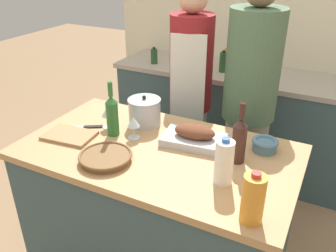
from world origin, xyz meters
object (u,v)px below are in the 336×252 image
at_px(wine_glass_left, 107,113).
at_px(milk_jug, 224,162).
at_px(cutting_board, 69,135).
at_px(wine_bottle_green, 112,115).
at_px(person_cook_aproned, 190,91).
at_px(wicker_basket, 106,157).
at_px(juice_jug, 253,199).
at_px(stock_pot, 145,112).
at_px(person_cook_guest, 249,98).
at_px(mixing_bowl, 265,144).
at_px(knife_chef, 79,127).
at_px(roasting_pan, 194,137).
at_px(condiment_bottle_short, 154,56).
at_px(condiment_bottle_tall, 223,62).
at_px(wine_bottle_dark, 239,139).
at_px(wine_glass_right, 133,123).
at_px(condiment_bottle_extra, 227,58).

bearing_deg(wine_glass_left, milk_jug, -15.26).
height_order(cutting_board, wine_bottle_green, wine_bottle_green).
height_order(wine_glass_left, person_cook_aproned, person_cook_aproned).
bearing_deg(wicker_basket, milk_jug, 8.99).
bearing_deg(juice_jug, stock_pot, 145.65).
bearing_deg(person_cook_guest, mixing_bowl, -84.50).
height_order(juice_jug, wine_bottle_green, wine_bottle_green).
bearing_deg(wicker_basket, knife_chef, 147.54).
relative_size(roasting_pan, condiment_bottle_short, 2.47).
bearing_deg(condiment_bottle_tall, mixing_bowl, -60.98).
bearing_deg(wine_bottle_dark, roasting_pan, 166.28).
height_order(wicker_basket, cutting_board, wicker_basket).
height_order(juice_jug, wine_glass_left, juice_jug).
height_order(wine_glass_left, condiment_bottle_short, condiment_bottle_short).
bearing_deg(milk_jug, knife_chef, 171.97).
height_order(cutting_board, milk_jug, milk_jug).
bearing_deg(wicker_basket, roasting_pan, 47.43).
distance_m(roasting_pan, juice_jug, 0.64).
xyz_separation_m(wine_glass_right, condiment_bottle_short, (-0.57, 1.26, -0.02)).
bearing_deg(juice_jug, milk_jug, 133.74).
distance_m(knife_chef, condiment_bottle_tall, 1.43).
distance_m(cutting_board, juice_jug, 1.13).
xyz_separation_m(mixing_bowl, wine_glass_right, (-0.69, -0.19, 0.06)).
xyz_separation_m(wicker_basket, mixing_bowl, (0.69, 0.46, 0.02)).
bearing_deg(person_cook_aproned, condiment_bottle_tall, 69.80).
distance_m(milk_jug, knife_chef, 0.96).
bearing_deg(condiment_bottle_short, juice_jug, -50.70).
bearing_deg(cutting_board, knife_chef, 101.10).
bearing_deg(mixing_bowl, wine_bottle_green, -165.52).
bearing_deg(person_cook_aproned, person_cook_guest, -21.55).
bearing_deg(wine_bottle_dark, mixing_bowl, 59.36).
bearing_deg(milk_jug, wine_bottle_green, 167.46).
bearing_deg(wine_bottle_dark, wicker_basket, -153.42).
xyz_separation_m(mixing_bowl, wine_glass_left, (-0.89, -0.15, 0.06)).
xyz_separation_m(condiment_bottle_short, condiment_bottle_extra, (0.62, 0.19, 0.02)).
bearing_deg(condiment_bottle_short, milk_jug, -51.34).
distance_m(stock_pot, wine_bottle_dark, 0.65).
bearing_deg(roasting_pan, person_cook_guest, 77.69).
bearing_deg(person_cook_aproned, condiment_bottle_short, 124.32).
bearing_deg(knife_chef, condiment_bottle_short, 99.09).
bearing_deg(condiment_bottle_extra, wine_bottle_green, -97.24).
relative_size(wine_glass_right, knife_chef, 0.49).
bearing_deg(condiment_bottle_tall, wine_bottle_green, -98.33).
bearing_deg(person_cook_aproned, knife_chef, -129.49).
distance_m(stock_pot, person_cook_aproned, 0.58).
relative_size(knife_chef, condiment_bottle_extra, 1.44).
bearing_deg(person_cook_guest, roasting_pan, -120.71).
relative_size(wicker_basket, person_cook_aproned, 0.16).
distance_m(stock_pot, condiment_bottle_short, 1.20).
bearing_deg(wine_bottle_green, wine_glass_right, 7.90).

